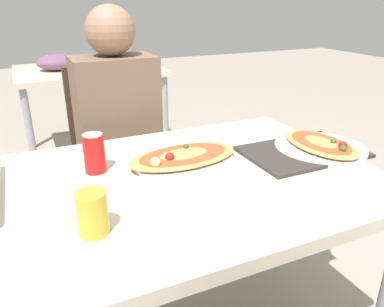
{
  "coord_description": "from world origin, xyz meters",
  "views": [
    {
      "loc": [
        -0.45,
        -0.95,
        1.23
      ],
      "look_at": [
        -0.0,
        0.03,
        0.78
      ],
      "focal_mm": 35.0,
      "sensor_mm": 36.0,
      "label": 1
    }
  ],
  "objects_px": {
    "person_seated": "(118,124)",
    "soda_can": "(94,153)",
    "pizza_main": "(182,158)",
    "drink_glass": "(93,213)",
    "dining_table": "(196,196)",
    "chair_far_seated": "(115,153)",
    "pizza_second": "(322,146)"
  },
  "relations": [
    {
      "from": "person_seated",
      "to": "soda_can",
      "type": "height_order",
      "value": "person_seated"
    },
    {
      "from": "person_seated",
      "to": "pizza_main",
      "type": "height_order",
      "value": "person_seated"
    },
    {
      "from": "drink_glass",
      "to": "dining_table",
      "type": "bearing_deg",
      "value": 27.57
    },
    {
      "from": "pizza_main",
      "to": "soda_can",
      "type": "xyz_separation_m",
      "value": [
        -0.28,
        0.05,
        0.05
      ]
    },
    {
      "from": "chair_far_seated",
      "to": "person_seated",
      "type": "bearing_deg",
      "value": 90.0
    },
    {
      "from": "pizza_second",
      "to": "soda_can",
      "type": "bearing_deg",
      "value": 168.39
    },
    {
      "from": "dining_table",
      "to": "pizza_second",
      "type": "height_order",
      "value": "pizza_second"
    },
    {
      "from": "dining_table",
      "to": "person_seated",
      "type": "xyz_separation_m",
      "value": [
        -0.09,
        0.64,
        0.07
      ]
    },
    {
      "from": "soda_can",
      "to": "drink_glass",
      "type": "xyz_separation_m",
      "value": [
        -0.07,
        -0.34,
        -0.01
      ]
    },
    {
      "from": "dining_table",
      "to": "person_seated",
      "type": "bearing_deg",
      "value": 97.76
    },
    {
      "from": "dining_table",
      "to": "person_seated",
      "type": "height_order",
      "value": "person_seated"
    },
    {
      "from": "drink_glass",
      "to": "person_seated",
      "type": "bearing_deg",
      "value": 72.23
    },
    {
      "from": "drink_glass",
      "to": "pizza_second",
      "type": "bearing_deg",
      "value": 11.82
    },
    {
      "from": "person_seated",
      "to": "pizza_main",
      "type": "xyz_separation_m",
      "value": [
        0.08,
        -0.54,
        0.03
      ]
    },
    {
      "from": "dining_table",
      "to": "drink_glass",
      "type": "relative_size",
      "value": 10.59
    },
    {
      "from": "dining_table",
      "to": "chair_far_seated",
      "type": "height_order",
      "value": "chair_far_seated"
    },
    {
      "from": "pizza_main",
      "to": "soda_can",
      "type": "bearing_deg",
      "value": 169.12
    },
    {
      "from": "chair_far_seated",
      "to": "person_seated",
      "type": "xyz_separation_m",
      "value": [
        0.0,
        -0.12,
        0.19
      ]
    },
    {
      "from": "person_seated",
      "to": "dining_table",
      "type": "bearing_deg",
      "value": 97.76
    },
    {
      "from": "pizza_main",
      "to": "drink_glass",
      "type": "bearing_deg",
      "value": -140.68
    },
    {
      "from": "pizza_main",
      "to": "pizza_second",
      "type": "xyz_separation_m",
      "value": [
        0.5,
        -0.11,
        -0.0
      ]
    },
    {
      "from": "pizza_main",
      "to": "drink_glass",
      "type": "xyz_separation_m",
      "value": [
        -0.35,
        -0.28,
        0.04
      ]
    },
    {
      "from": "soda_can",
      "to": "pizza_main",
      "type": "bearing_deg",
      "value": -10.88
    },
    {
      "from": "person_seated",
      "to": "soda_can",
      "type": "bearing_deg",
      "value": 68.25
    },
    {
      "from": "chair_far_seated",
      "to": "dining_table",
      "type": "bearing_deg",
      "value": 96.55
    },
    {
      "from": "drink_glass",
      "to": "pizza_second",
      "type": "relative_size",
      "value": 0.33
    },
    {
      "from": "drink_glass",
      "to": "pizza_second",
      "type": "xyz_separation_m",
      "value": [
        0.84,
        0.18,
        -0.04
      ]
    },
    {
      "from": "person_seated",
      "to": "pizza_second",
      "type": "relative_size",
      "value": 3.75
    },
    {
      "from": "pizza_main",
      "to": "pizza_second",
      "type": "distance_m",
      "value": 0.51
    },
    {
      "from": "chair_far_seated",
      "to": "pizza_second",
      "type": "xyz_separation_m",
      "value": [
        0.58,
        -0.76,
        0.22
      ]
    },
    {
      "from": "dining_table",
      "to": "soda_can",
      "type": "height_order",
      "value": "soda_can"
    },
    {
      "from": "chair_far_seated",
      "to": "pizza_main",
      "type": "xyz_separation_m",
      "value": [
        0.08,
        -0.66,
        0.22
      ]
    }
  ]
}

